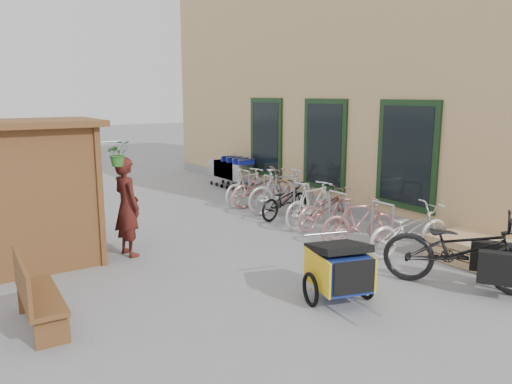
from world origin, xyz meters
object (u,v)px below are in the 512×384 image
child_trailer (339,267)px  bike_4 (285,200)px  pallet_stack (472,249)px  bike_6 (262,187)px  cargo_bike (463,250)px  bike_7 (248,187)px  shopping_carts (231,169)px  bike_5 (282,191)px  bench (34,293)px  bike_0 (410,229)px  bike_1 (359,221)px  kiosk (26,173)px  bike_3 (313,204)px  person_kiosk (127,207)px  bike_2 (325,208)px

child_trailer → bike_4: (2.21, 4.21, -0.09)m
pallet_stack → bike_6: bike_6 is taller
cargo_bike → bike_7: bearing=53.7°
shopping_carts → bike_4: size_ratio=1.20×
bike_5 → bike_7: size_ratio=1.14×
pallet_stack → bike_4: bearing=101.3°
bike_6 → bike_7: bearing=41.3°
pallet_stack → child_trailer: child_trailer is taller
bench → bike_6: bearing=36.4°
bench → child_trailer: bench is taller
bike_7 → pallet_stack: bearing=174.1°
bike_0 → bike_1: (-0.30, 0.94, -0.00)m
bike_0 → kiosk: bearing=70.0°
pallet_stack → child_trailer: size_ratio=0.78×
bench → bike_7: bearing=39.3°
bike_3 → bike_6: size_ratio=0.91×
bike_5 → bike_7: bike_5 is taller
pallet_stack → bike_3: bike_3 is taller
bench → bike_5: (6.04, 3.21, 0.09)m
child_trailer → person_kiosk: 3.96m
bike_1 → bike_7: (0.08, 4.04, 0.02)m
child_trailer → bike_1: bearing=55.5°
shopping_carts → child_trailer: bearing=-110.7°
child_trailer → bike_4: child_trailer is taller
cargo_bike → child_trailer: bearing=128.3°
bike_7 → shopping_carts: bearing=-33.9°
child_trailer → bike_2: size_ratio=0.94×
shopping_carts → bike_3: size_ratio=1.13×
pallet_stack → bike_2: bearing=101.6°
bike_1 → bike_6: size_ratio=0.84×
bike_3 → bike_4: bearing=-5.3°
bike_3 → bike_7: (-0.02, 2.57, -0.01)m
bike_4 → shopping_carts: bearing=-25.4°
person_kiosk → kiosk: bearing=69.9°
pallet_stack → cargo_bike: (-1.21, -0.62, 0.37)m
shopping_carts → bike_2: shopping_carts is taller
bench → bike_3: bearing=19.7°
child_trailer → bike_6: (2.48, 5.55, -0.02)m
bike_3 → bike_5: bearing=-14.7°
bike_2 → bike_6: (0.06, 2.50, 0.05)m
bike_1 → bike_7: 4.04m
person_kiosk → bike_6: 4.66m
person_kiosk → bike_1: (3.86, -1.77, -0.42)m
kiosk → person_kiosk: 1.69m
bike_0 → bike_3: size_ratio=1.06×
bench → bike_6: 7.38m
bike_1 → bike_5: size_ratio=0.83×
bike_5 → bike_6: size_ratio=1.01×
bike_3 → bike_6: (0.24, 2.30, -0.02)m
pallet_stack → person_kiosk: (-4.76, 3.56, 0.67)m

